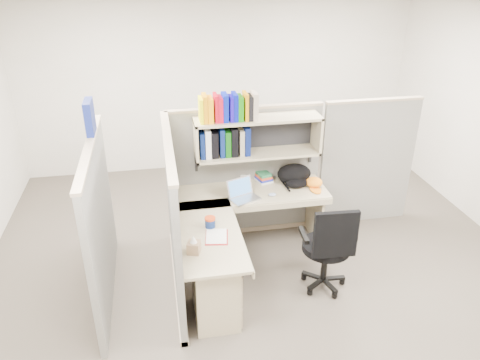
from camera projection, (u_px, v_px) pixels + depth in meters
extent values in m
plane|color=#3D372F|center=(260.00, 274.00, 5.13)|extent=(6.00, 6.00, 0.00)
plane|color=beige|center=(219.00, 83.00, 7.17)|extent=(6.00, 0.00, 6.00)
plane|color=silver|center=(267.00, 16.00, 3.93)|extent=(6.00, 6.00, 0.00)
cube|color=slate|center=(245.00, 174.00, 5.57)|extent=(1.80, 0.06, 1.60)
cube|color=gray|center=(245.00, 108.00, 5.20)|extent=(1.80, 0.08, 0.03)
cube|color=slate|center=(173.00, 219.00, 4.63)|extent=(0.06, 1.80, 1.60)
cube|color=gray|center=(168.00, 143.00, 4.26)|extent=(0.08, 1.80, 0.03)
cube|color=slate|center=(101.00, 226.00, 4.51)|extent=(0.06, 1.80, 1.60)
cube|color=slate|center=(367.00, 164.00, 5.82)|extent=(1.20, 0.06, 1.60)
cube|color=navy|center=(89.00, 117.00, 4.38)|extent=(0.07, 0.27, 0.32)
cube|color=white|center=(173.00, 176.00, 4.58)|extent=(0.00, 0.21, 0.28)
cube|color=tan|center=(258.00, 119.00, 5.08)|extent=(1.40, 0.34, 0.03)
cube|color=tan|center=(257.00, 154.00, 5.26)|extent=(1.40, 0.34, 0.03)
cube|color=tan|center=(196.00, 141.00, 5.05)|extent=(0.03, 0.34, 0.44)
cube|color=tan|center=(317.00, 133.00, 5.28)|extent=(0.03, 0.34, 0.44)
cube|color=black|center=(255.00, 132.00, 5.31)|extent=(1.38, 0.01, 0.41)
cube|color=#F2F105|center=(201.00, 110.00, 4.89)|extent=(0.03, 0.20, 0.26)
cube|color=orange|center=(205.00, 108.00, 4.89)|extent=(0.05, 0.20, 0.29)
cube|color=#FE9F05|center=(210.00, 109.00, 4.91)|extent=(0.06, 0.20, 0.26)
cube|color=#AC0619|center=(216.00, 108.00, 4.91)|extent=(0.04, 0.20, 0.29)
cube|color=#B70721|center=(220.00, 109.00, 4.92)|extent=(0.05, 0.20, 0.26)
cube|color=#05149C|center=(225.00, 107.00, 4.93)|extent=(0.06, 0.20, 0.29)
cube|color=#1705A2|center=(231.00, 108.00, 4.94)|extent=(0.04, 0.20, 0.26)
cube|color=#040E92|center=(235.00, 107.00, 4.94)|extent=(0.04, 0.20, 0.29)
cube|color=#126F08|center=(240.00, 108.00, 4.96)|extent=(0.06, 0.20, 0.26)
cube|color=#CC7F04|center=(245.00, 106.00, 4.96)|extent=(0.04, 0.20, 0.29)
cube|color=black|center=(249.00, 107.00, 4.98)|extent=(0.05, 0.20, 0.26)
cube|color=tan|center=(254.00, 105.00, 4.98)|extent=(0.06, 0.20, 0.29)
cube|color=#07164A|center=(202.00, 144.00, 5.10)|extent=(0.05, 0.24, 0.29)
cube|color=silver|center=(207.00, 142.00, 5.11)|extent=(0.06, 0.24, 0.32)
cube|color=black|center=(214.00, 143.00, 5.12)|extent=(0.07, 0.24, 0.29)
cube|color=#07184D|center=(221.00, 141.00, 5.13)|extent=(0.05, 0.24, 0.32)
cube|color=#0A4B0A|center=(227.00, 142.00, 5.15)|extent=(0.06, 0.24, 0.29)
cube|color=black|center=(233.00, 140.00, 5.15)|extent=(0.07, 0.24, 0.32)
cube|color=gray|center=(241.00, 141.00, 5.17)|extent=(0.05, 0.24, 0.29)
cube|color=#07134C|center=(246.00, 139.00, 5.18)|extent=(0.06, 0.24, 0.32)
cube|color=tan|center=(251.00, 193.00, 5.31)|extent=(1.74, 0.60, 0.03)
cube|color=tan|center=(209.00, 234.00, 4.54)|extent=(0.60, 1.34, 0.03)
cube|color=tan|center=(256.00, 208.00, 5.06)|extent=(1.74, 0.02, 0.07)
cube|color=tan|center=(240.00, 234.00, 4.61)|extent=(0.02, 1.34, 0.07)
cube|color=tan|center=(215.00, 288.00, 4.40)|extent=(0.40, 0.55, 0.68)
cube|color=gray|center=(237.00, 268.00, 4.35)|extent=(0.02, 0.50, 0.16)
cube|color=gray|center=(237.00, 283.00, 4.43)|extent=(0.02, 0.50, 0.16)
cube|color=gray|center=(237.00, 302.00, 4.52)|extent=(0.02, 0.50, 0.22)
cube|color=#B2B2B7|center=(238.00, 268.00, 4.35)|extent=(0.01, 0.12, 0.01)
cube|color=tan|center=(315.00, 212.00, 5.63)|extent=(0.03, 0.55, 0.70)
cylinder|color=navy|center=(210.00, 223.00, 4.61)|extent=(0.10, 0.10, 0.09)
cylinder|color=red|center=(210.00, 218.00, 4.59)|extent=(0.11, 0.11, 0.02)
ellipsoid|color=#8B9EC5|center=(272.00, 194.00, 5.21)|extent=(0.10, 0.08, 0.03)
cylinder|color=white|center=(243.00, 180.00, 5.46)|extent=(0.08, 0.08, 0.10)
cylinder|color=black|center=(326.00, 247.00, 4.73)|extent=(0.49, 0.49, 0.07)
cube|color=black|center=(336.00, 235.00, 4.40)|extent=(0.43, 0.08, 0.49)
cylinder|color=black|center=(325.00, 263.00, 4.82)|extent=(0.06, 0.06, 0.43)
cylinder|color=black|center=(323.00, 282.00, 4.93)|extent=(0.47, 0.47, 0.11)
cube|color=black|center=(304.00, 235.00, 4.63)|extent=(0.06, 0.28, 0.04)
cube|color=black|center=(351.00, 232.00, 4.68)|extent=(0.06, 0.28, 0.04)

